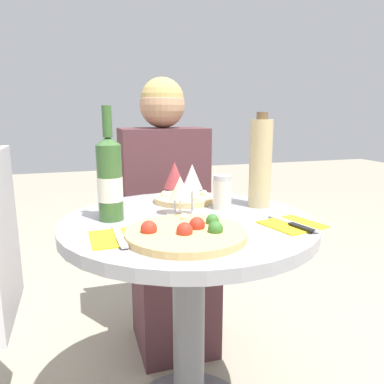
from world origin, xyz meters
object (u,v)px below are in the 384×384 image
(seated_diner, at_px, (168,225))
(chair_behind_diner, at_px, (161,232))
(wine_bottle, at_px, (110,179))
(tall_carafe, at_px, (260,163))
(dining_table, at_px, (189,277))
(pizza_large, at_px, (187,233))

(seated_diner, bearing_deg, chair_behind_diner, -90.00)
(wine_bottle, distance_m, tall_carafe, 0.52)
(dining_table, bearing_deg, seated_diner, 82.98)
(seated_diner, bearing_deg, tall_carafe, 114.59)
(dining_table, bearing_deg, tall_carafe, 15.33)
(chair_behind_diner, height_order, seated_diner, seated_diner)
(pizza_large, height_order, tall_carafe, tall_carafe)
(chair_behind_diner, bearing_deg, wine_bottle, 64.94)
(pizza_large, distance_m, wine_bottle, 0.31)
(seated_diner, bearing_deg, pizza_large, 80.22)
(pizza_large, bearing_deg, dining_table, 71.55)
(seated_diner, height_order, pizza_large, seated_diner)
(chair_behind_diner, relative_size, tall_carafe, 2.95)
(dining_table, bearing_deg, chair_behind_diner, 84.47)
(wine_bottle, bearing_deg, tall_carafe, 1.77)
(dining_table, xyz_separation_m, chair_behind_diner, (0.07, 0.70, -0.08))
(dining_table, xyz_separation_m, tall_carafe, (0.28, 0.08, 0.35))
(tall_carafe, bearing_deg, pizza_large, -144.13)
(pizza_large, xyz_separation_m, wine_bottle, (-0.17, 0.23, 0.12))
(wine_bottle, bearing_deg, seated_diner, 58.59)
(tall_carafe, bearing_deg, dining_table, -164.67)
(chair_behind_diner, xyz_separation_m, tall_carafe, (0.22, -0.62, 0.43))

